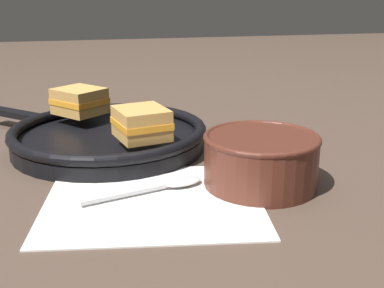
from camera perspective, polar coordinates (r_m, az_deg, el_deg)
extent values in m
plane|color=#47382D|center=(0.70, -2.70, -3.82)|extent=(4.00, 4.00, 0.00)
cube|color=white|center=(0.62, -4.64, -6.58)|extent=(0.31, 0.27, 0.00)
cylinder|color=#4C2319|center=(0.66, 8.14, -2.02)|extent=(0.15, 0.15, 0.07)
cylinder|color=gold|center=(0.65, 8.23, -0.17)|extent=(0.14, 0.14, 0.01)
torus|color=#4C2319|center=(0.65, 8.27, 0.75)|extent=(0.16, 0.16, 0.01)
cube|color=silver|center=(0.62, -8.06, -5.88)|extent=(0.11, 0.04, 0.01)
ellipsoid|color=silver|center=(0.66, -1.11, -4.49)|extent=(0.06, 0.04, 0.01)
cylinder|color=black|center=(0.83, -9.77, 0.30)|extent=(0.32, 0.32, 0.02)
torus|color=black|center=(0.82, -9.84, 1.70)|extent=(0.33, 0.33, 0.02)
cube|color=black|center=(0.98, -20.25, 3.37)|extent=(0.12, 0.12, 0.01)
cube|color=#C18E47|center=(0.73, -5.98, 1.42)|extent=(0.09, 0.09, 0.02)
cube|color=orange|center=(0.73, -6.02, 2.47)|extent=(0.09, 0.10, 0.01)
cube|color=#C18E47|center=(0.73, -6.05, 3.54)|extent=(0.09, 0.09, 0.02)
cube|color=#C18E47|center=(0.90, -13.12, 4.12)|extent=(0.11, 0.11, 0.02)
cube|color=orange|center=(0.90, -13.19, 4.99)|extent=(0.11, 0.11, 0.01)
cube|color=#C18E47|center=(0.89, -13.25, 5.86)|extent=(0.11, 0.11, 0.02)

